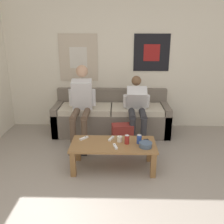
{
  "coord_description": "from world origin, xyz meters",
  "views": [
    {
      "loc": [
        0.03,
        -1.85,
        1.87
      ],
      "look_at": [
        -0.06,
        1.72,
        0.68
      ],
      "focal_mm": 40.0,
      "sensor_mm": 36.0,
      "label": 1
    }
  ],
  "objects": [
    {
      "name": "drink_can_red",
      "position": [
        0.16,
        1.26,
        0.44
      ],
      "size": [
        0.07,
        0.07,
        0.12
      ],
      "color": "maroon",
      "rests_on": "coffee_table"
    },
    {
      "name": "pillar_candle",
      "position": [
        0.06,
        1.32,
        0.42
      ],
      "size": [
        0.07,
        0.07,
        0.09
      ],
      "color": "silver",
      "rests_on": "coffee_table"
    },
    {
      "name": "couch",
      "position": [
        -0.09,
        2.58,
        0.29
      ],
      "size": [
        2.12,
        0.74,
        0.78
      ],
      "color": "#70665B",
      "rests_on": "ground_plane"
    },
    {
      "name": "drink_can_blue",
      "position": [
        0.32,
        1.27,
        0.44
      ],
      "size": [
        0.07,
        0.07,
        0.12
      ],
      "color": "#28479E",
      "rests_on": "coffee_table"
    },
    {
      "name": "game_controller_near_right",
      "position": [
        -0.0,
        1.14,
        0.39
      ],
      "size": [
        0.07,
        0.15,
        0.03
      ],
      "color": "white",
      "rests_on": "coffee_table"
    },
    {
      "name": "game_controller_near_left",
      "position": [
        -0.06,
        1.39,
        0.39
      ],
      "size": [
        0.09,
        0.15,
        0.03
      ],
      "color": "white",
      "rests_on": "coffee_table"
    },
    {
      "name": "backpack",
      "position": [
        0.11,
        1.85,
        0.2
      ],
      "size": [
        0.36,
        0.27,
        0.43
      ],
      "color": "maroon",
      "rests_on": "ground_plane"
    },
    {
      "name": "person_seated_teen",
      "position": [
        0.36,
        2.22,
        0.61
      ],
      "size": [
        0.47,
        0.95,
        1.09
      ],
      "color": "#2D2D33",
      "rests_on": "ground_plane"
    },
    {
      "name": "cell_phone",
      "position": [
        0.45,
        1.33,
        0.39
      ],
      "size": [
        0.1,
        0.15,
        0.01
      ],
      "color": "black",
      "rests_on": "coffee_table"
    },
    {
      "name": "coffee_table",
      "position": [
        -0.03,
        1.26,
        0.31
      ],
      "size": [
        1.17,
        0.54,
        0.38
      ],
      "color": "olive",
      "rests_on": "ground_plane"
    },
    {
      "name": "ceramic_bowl",
      "position": [
        0.4,
        1.16,
        0.42
      ],
      "size": [
        0.18,
        0.18,
        0.07
      ],
      "color": "#475B75",
      "rests_on": "coffee_table"
    },
    {
      "name": "game_controller_far_center",
      "position": [
        -0.45,
        1.4,
        0.39
      ],
      "size": [
        0.12,
        0.13,
        0.03
      ],
      "color": "white",
      "rests_on": "coffee_table"
    },
    {
      "name": "wall_back",
      "position": [
        -0.0,
        2.95,
        1.28
      ],
      "size": [
        10.0,
        0.07,
        2.55
      ],
      "color": "silver",
      "rests_on": "ground_plane"
    },
    {
      "name": "person_seated_adult",
      "position": [
        -0.59,
        2.19,
        0.71
      ],
      "size": [
        0.47,
        0.91,
        1.3
      ],
      "color": "brown",
      "rests_on": "ground_plane"
    }
  ]
}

